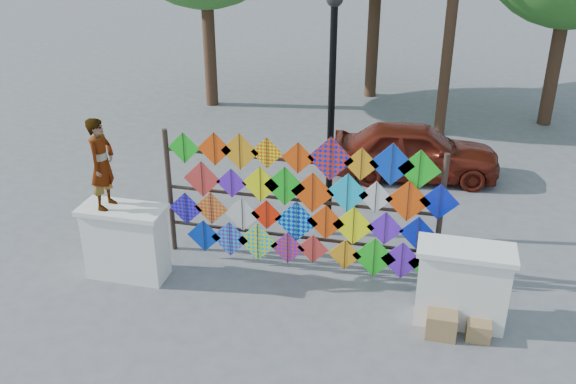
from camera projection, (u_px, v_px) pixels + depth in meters
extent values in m
plane|color=slate|center=(287.00, 290.00, 10.47)|extent=(80.00, 80.00, 0.00)
cube|color=silver|center=(126.00, 244.00, 10.60)|extent=(1.30, 0.55, 1.20)
cube|color=silver|center=(122.00, 210.00, 10.32)|extent=(1.40, 0.65, 0.08)
cube|color=silver|center=(462.00, 288.00, 9.46)|extent=(1.30, 0.55, 1.20)
cube|color=silver|center=(467.00, 250.00, 9.18)|extent=(1.40, 0.65, 0.08)
cylinder|color=#2D2019|center=(170.00, 191.00, 11.15)|extent=(0.09, 0.09, 2.30)
cylinder|color=#2D2019|center=(440.00, 221.00, 10.18)|extent=(0.09, 0.09, 2.30)
cube|color=#2D2019|center=(298.00, 237.00, 10.93)|extent=(4.60, 0.04, 0.04)
cube|color=#2D2019|center=(299.00, 200.00, 10.63)|extent=(4.60, 0.04, 0.04)
cube|color=#2D2019|center=(299.00, 161.00, 10.32)|extent=(4.60, 0.04, 0.04)
cube|color=#17BD1B|center=(184.00, 148.00, 10.65)|extent=(0.55, 0.01, 0.55)
cube|color=#2D2019|center=(183.00, 148.00, 10.64)|extent=(0.01, 0.01, 0.54)
cube|color=#F1470A|center=(214.00, 149.00, 10.53)|extent=(0.59, 0.01, 0.59)
cube|color=#2D2019|center=(214.00, 149.00, 10.51)|extent=(0.01, 0.01, 0.58)
cube|color=orange|center=(240.00, 152.00, 10.44)|extent=(0.65, 0.01, 0.65)
cube|color=#2D2019|center=(239.00, 152.00, 10.43)|extent=(0.01, 0.01, 0.64)
cube|color=#FCFF0A|center=(267.00, 153.00, 10.33)|extent=(0.54, 0.01, 0.54)
cube|color=#2D2019|center=(267.00, 153.00, 10.32)|extent=(0.01, 0.01, 0.53)
cube|color=#F1470A|center=(298.00, 158.00, 10.24)|extent=(0.54, 0.01, 0.54)
cube|color=#2D2019|center=(298.00, 158.00, 10.23)|extent=(0.01, 0.01, 0.54)
cube|color=#081ABD|center=(331.00, 159.00, 10.11)|extent=(0.75, 0.01, 0.75)
cube|color=#2D2019|center=(330.00, 159.00, 10.10)|extent=(0.01, 0.01, 0.74)
cube|color=orange|center=(361.00, 164.00, 10.03)|extent=(0.56, 0.01, 0.56)
cube|color=#2D2019|center=(361.00, 165.00, 10.01)|extent=(0.01, 0.01, 0.55)
cube|color=#0838C8|center=(392.00, 164.00, 9.91)|extent=(0.71, 0.01, 0.71)
cube|color=#2D2019|center=(392.00, 165.00, 9.90)|extent=(0.01, 0.01, 0.70)
cube|color=#17BD1B|center=(419.00, 170.00, 9.84)|extent=(0.67, 0.01, 0.67)
cube|color=#2D2019|center=(419.00, 170.00, 9.83)|extent=(0.01, 0.01, 0.65)
cube|color=red|center=(202.00, 179.00, 10.78)|extent=(0.66, 0.01, 0.66)
cube|color=#2D2019|center=(202.00, 179.00, 10.77)|extent=(0.01, 0.01, 0.65)
cube|color=#5D1CD5|center=(231.00, 183.00, 10.68)|extent=(0.53, 0.01, 0.53)
cube|color=#2D2019|center=(231.00, 183.00, 10.67)|extent=(0.01, 0.01, 0.52)
cube|color=#FCFF0A|center=(260.00, 184.00, 10.56)|extent=(0.63, 0.01, 0.63)
cube|color=#2D2019|center=(260.00, 185.00, 10.55)|extent=(0.01, 0.01, 0.62)
cube|color=#17BD1B|center=(285.00, 186.00, 10.46)|extent=(0.70, 0.01, 0.70)
cube|color=#2D2019|center=(284.00, 186.00, 10.45)|extent=(0.01, 0.01, 0.69)
cube|color=#F1470A|center=(313.00, 193.00, 10.39)|extent=(0.72, 0.01, 0.72)
cube|color=#2D2019|center=(312.00, 193.00, 10.38)|extent=(0.01, 0.01, 0.71)
cube|color=#0EB9E6|center=(347.00, 193.00, 10.25)|extent=(0.69, 0.01, 0.69)
cube|color=#2D2019|center=(347.00, 193.00, 10.24)|extent=(0.01, 0.01, 0.68)
cube|color=silver|center=(376.00, 197.00, 10.16)|extent=(0.55, 0.01, 0.55)
cube|color=#2D2019|center=(376.00, 197.00, 10.15)|extent=(0.01, 0.01, 0.54)
cube|color=#F1470A|center=(408.00, 201.00, 10.06)|extent=(0.72, 0.01, 0.72)
cube|color=#2D2019|center=(408.00, 202.00, 10.05)|extent=(0.01, 0.01, 0.70)
cube|color=#081ABD|center=(439.00, 202.00, 9.94)|extent=(0.62, 0.01, 0.62)
cube|color=#2D2019|center=(439.00, 202.00, 9.93)|extent=(0.01, 0.01, 0.61)
cube|color=#5D1CD5|center=(186.00, 208.00, 11.06)|extent=(0.61, 0.01, 0.61)
cube|color=#2D2019|center=(186.00, 209.00, 11.05)|extent=(0.01, 0.01, 0.60)
cube|color=orange|center=(211.00, 208.00, 10.93)|extent=(0.60, 0.01, 0.60)
cube|color=#2D2019|center=(211.00, 209.00, 10.92)|extent=(0.01, 0.01, 0.59)
cube|color=silver|center=(242.00, 214.00, 10.84)|extent=(0.63, 0.01, 0.63)
cube|color=#2D2019|center=(242.00, 215.00, 10.83)|extent=(0.01, 0.01, 0.61)
cube|color=#F92207|center=(266.00, 215.00, 10.73)|extent=(0.55, 0.01, 0.55)
cube|color=#2D2019|center=(266.00, 215.00, 10.72)|extent=(0.01, 0.01, 0.54)
cube|color=#0EB9E6|center=(296.00, 221.00, 10.65)|extent=(0.75, 0.01, 0.75)
cube|color=#2D2019|center=(296.00, 222.00, 10.64)|extent=(0.01, 0.01, 0.73)
cube|color=#F1470A|center=(326.00, 222.00, 10.52)|extent=(0.63, 0.01, 0.63)
cube|color=#2D2019|center=(326.00, 223.00, 10.51)|extent=(0.01, 0.01, 0.62)
cube|color=#FCFF0A|center=(353.00, 226.00, 10.43)|extent=(0.70, 0.01, 0.70)
cube|color=#2D2019|center=(353.00, 226.00, 10.42)|extent=(0.01, 0.01, 0.68)
cube|color=#5D1CD5|center=(385.00, 228.00, 10.31)|extent=(0.60, 0.01, 0.60)
cube|color=#2D2019|center=(385.00, 229.00, 10.30)|extent=(0.01, 0.01, 0.59)
cube|color=#081ABD|center=(418.00, 233.00, 10.21)|extent=(0.59, 0.01, 0.59)
cube|color=#2D2019|center=(418.00, 233.00, 10.20)|extent=(0.01, 0.01, 0.58)
cube|color=#0838C8|center=(204.00, 236.00, 11.16)|extent=(0.62, 0.01, 0.62)
cube|color=#2D2019|center=(204.00, 236.00, 11.15)|extent=(0.01, 0.01, 0.61)
cube|color=#0EB9E6|center=(230.00, 239.00, 11.06)|extent=(0.67, 0.01, 0.67)
cube|color=#2D2019|center=(230.00, 239.00, 11.05)|extent=(0.01, 0.01, 0.66)
cube|color=#0EB9E6|center=(258.00, 242.00, 10.95)|extent=(0.72, 0.01, 0.72)
cube|color=#2D2019|center=(258.00, 242.00, 10.94)|extent=(0.01, 0.01, 0.71)
cube|color=#5D1CD5|center=(288.00, 248.00, 10.86)|extent=(0.60, 0.01, 0.60)
cube|color=#2D2019|center=(287.00, 248.00, 10.85)|extent=(0.01, 0.01, 0.59)
cube|color=red|center=(313.00, 249.00, 10.75)|extent=(0.54, 0.01, 0.54)
cube|color=#2D2019|center=(313.00, 249.00, 10.74)|extent=(0.01, 0.01, 0.53)
cube|color=orange|center=(345.00, 255.00, 10.65)|extent=(0.56, 0.01, 0.56)
cube|color=#2D2019|center=(345.00, 255.00, 10.64)|extent=(0.01, 0.01, 0.55)
cube|color=#17BD1B|center=(374.00, 257.00, 10.54)|extent=(0.73, 0.01, 0.73)
cube|color=#2D2019|center=(374.00, 258.00, 10.53)|extent=(0.01, 0.01, 0.71)
cube|color=#5D1CD5|center=(402.00, 260.00, 10.44)|extent=(0.68, 0.01, 0.68)
cube|color=#2D2019|center=(402.00, 261.00, 10.43)|extent=(0.01, 0.01, 0.67)
cube|color=#17BD1B|center=(431.00, 265.00, 10.35)|extent=(0.73, 0.01, 0.73)
cube|color=#2D2019|center=(431.00, 265.00, 10.34)|extent=(0.01, 0.01, 0.72)
cylinder|color=#46301E|center=(209.00, 40.00, 18.47)|extent=(0.36, 0.36, 3.85)
cylinder|color=#46301E|center=(374.00, 29.00, 19.21)|extent=(0.36, 0.36, 4.12)
cylinder|color=#46301E|center=(555.00, 60.00, 16.96)|extent=(0.36, 0.36, 3.58)
cylinder|color=#46301E|center=(450.00, 29.00, 15.82)|extent=(0.28, 0.28, 5.50)
imported|color=#99999E|center=(102.00, 164.00, 10.03)|extent=(0.38, 0.56, 1.50)
imported|color=maroon|center=(415.00, 151.00, 14.25)|extent=(3.84, 1.91, 1.26)
cylinder|color=black|center=(331.00, 129.00, 11.25)|extent=(0.12, 0.12, 4.20)
cube|color=#9D7B4B|center=(441.00, 324.00, 9.34)|extent=(0.44, 0.39, 0.39)
cube|color=#9D7B4B|center=(478.00, 330.00, 9.29)|extent=(0.35, 0.32, 0.29)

